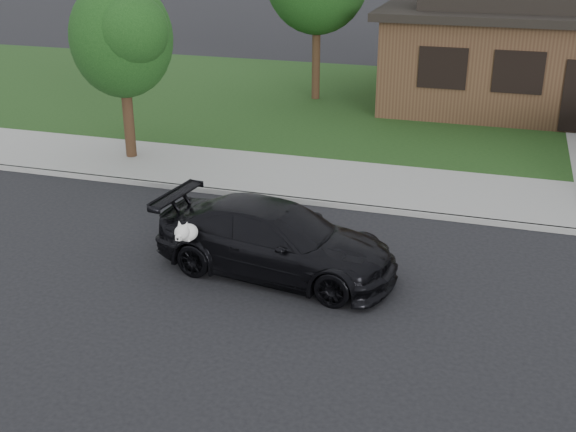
% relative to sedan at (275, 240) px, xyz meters
% --- Properties ---
extents(ground, '(120.00, 120.00, 0.00)m').
position_rel_sedan_xyz_m(ground, '(1.75, -0.06, -0.65)').
color(ground, black).
rests_on(ground, ground).
extents(sidewalk, '(60.00, 3.00, 0.12)m').
position_rel_sedan_xyz_m(sidewalk, '(1.75, 4.94, -0.59)').
color(sidewalk, gray).
rests_on(sidewalk, ground).
extents(curb, '(60.00, 0.12, 0.12)m').
position_rel_sedan_xyz_m(curb, '(1.75, 3.44, -0.59)').
color(curb, gray).
rests_on(curb, ground).
extents(lawn, '(60.00, 13.00, 0.13)m').
position_rel_sedan_xyz_m(lawn, '(1.75, 12.94, -0.59)').
color(lawn, '#193814').
rests_on(lawn, ground).
extents(sedan, '(4.67, 2.38, 1.30)m').
position_rel_sedan_xyz_m(sedan, '(0.00, 0.00, 0.00)').
color(sedan, black).
rests_on(sedan, ground).
extents(tree_2, '(2.73, 2.60, 4.59)m').
position_rel_sedan_xyz_m(tree_2, '(-5.63, 5.05, 2.62)').
color(tree_2, '#332114').
rests_on(tree_2, ground).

